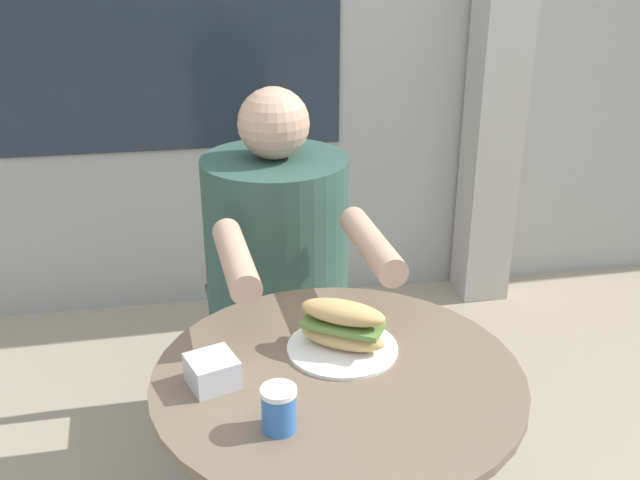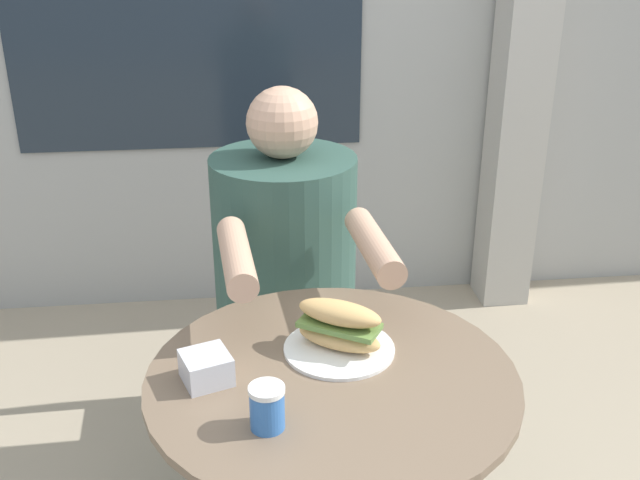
% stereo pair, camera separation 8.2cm
% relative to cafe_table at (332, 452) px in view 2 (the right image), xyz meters
% --- Properties ---
extents(lattice_pillar, '(0.20, 0.20, 2.40)m').
position_rel_cafe_table_xyz_m(lattice_pillar, '(0.97, 1.63, 0.65)').
color(lattice_pillar, '#B2ADA3').
rests_on(lattice_pillar, ground_plane).
extents(cafe_table, '(0.76, 0.76, 0.74)m').
position_rel_cafe_table_xyz_m(cafe_table, '(0.00, 0.00, 0.00)').
color(cafe_table, brown).
rests_on(cafe_table, ground_plane).
extents(diner_chair, '(0.41, 0.41, 0.87)m').
position_rel_cafe_table_xyz_m(diner_chair, '(-0.06, 0.94, -0.02)').
color(diner_chair, '#333338').
rests_on(diner_chair, ground_plane).
extents(seated_diner, '(0.43, 0.72, 1.19)m').
position_rel_cafe_table_xyz_m(seated_diner, '(-0.05, 0.58, -0.04)').
color(seated_diner, '#2D4C42').
rests_on(seated_diner, ground_plane).
extents(sandwich_on_plate, '(0.24, 0.24, 0.11)m').
position_rel_cafe_table_xyz_m(sandwich_on_plate, '(0.03, 0.09, 0.24)').
color(sandwich_on_plate, white).
rests_on(sandwich_on_plate, cafe_table).
extents(drink_cup, '(0.07, 0.07, 0.09)m').
position_rel_cafe_table_xyz_m(drink_cup, '(-0.14, -0.15, 0.24)').
color(drink_cup, '#336BB7').
rests_on(drink_cup, cafe_table).
extents(napkin_box, '(0.11, 0.11, 0.06)m').
position_rel_cafe_table_xyz_m(napkin_box, '(-0.25, 0.01, 0.23)').
color(napkin_box, silver).
rests_on(napkin_box, cafe_table).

